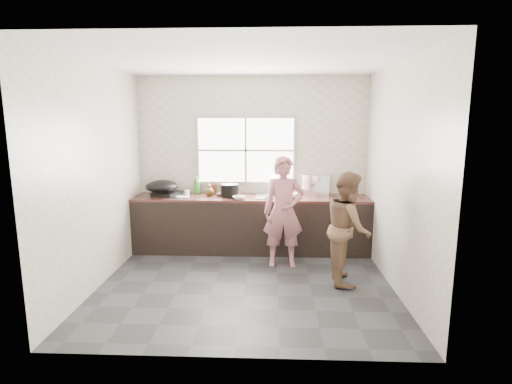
{
  "coord_description": "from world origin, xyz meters",
  "views": [
    {
      "loc": [
        0.33,
        -4.72,
        2.02
      ],
      "look_at": [
        0.1,
        0.65,
        1.05
      ],
      "focal_mm": 28.0,
      "sensor_mm": 36.0,
      "label": 1
    }
  ],
  "objects_px": {
    "bowl_crabs": "(290,196)",
    "pot_lid_left": "(180,197)",
    "burner": "(167,193)",
    "pot_lid_right": "(177,195)",
    "cutting_board": "(229,194)",
    "glass_jar": "(187,193)",
    "wok": "(162,186)",
    "woman": "(284,215)",
    "bottle_brown_short": "(210,191)",
    "bowl_held": "(270,196)",
    "plate_food": "(183,197)",
    "person_side": "(348,227)",
    "bottle_brown_tall": "(213,187)",
    "bottle_green": "(197,185)",
    "bowl_mince": "(239,198)",
    "dish_rack": "(317,185)",
    "black_pot": "(230,190)"
  },
  "relations": [
    {
      "from": "person_side",
      "to": "bowl_held",
      "type": "xyz_separation_m",
      "value": [
        -0.98,
        1.05,
        0.19
      ]
    },
    {
      "from": "woman",
      "to": "bottle_brown_tall",
      "type": "height_order",
      "value": "woman"
    },
    {
      "from": "bottle_brown_tall",
      "to": "plate_food",
      "type": "bearing_deg",
      "value": -142.12
    },
    {
      "from": "plate_food",
      "to": "bottle_green",
      "type": "xyz_separation_m",
      "value": [
        0.16,
        0.32,
        0.13
      ]
    },
    {
      "from": "bowl_crabs",
      "to": "pot_lid_left",
      "type": "distance_m",
      "value": 1.67
    },
    {
      "from": "cutting_board",
      "to": "bowl_held",
      "type": "xyz_separation_m",
      "value": [
        0.65,
        -0.21,
        0.02
      ]
    },
    {
      "from": "bottle_brown_short",
      "to": "pot_lid_right",
      "type": "relative_size",
      "value": 0.57
    },
    {
      "from": "bottle_green",
      "to": "bottle_brown_short",
      "type": "relative_size",
      "value": 1.78
    },
    {
      "from": "bowl_held",
      "to": "bowl_crabs",
      "type": "bearing_deg",
      "value": 5.07
    },
    {
      "from": "person_side",
      "to": "pot_lid_right",
      "type": "height_order",
      "value": "person_side"
    },
    {
      "from": "woman",
      "to": "wok",
      "type": "distance_m",
      "value": 1.98
    },
    {
      "from": "bottle_green",
      "to": "burner",
      "type": "distance_m",
      "value": 0.49
    },
    {
      "from": "cutting_board",
      "to": "bowl_crabs",
      "type": "relative_size",
      "value": 1.89
    },
    {
      "from": "person_side",
      "to": "plate_food",
      "type": "bearing_deg",
      "value": 66.96
    },
    {
      "from": "glass_jar",
      "to": "dish_rack",
      "type": "height_order",
      "value": "dish_rack"
    },
    {
      "from": "pot_lid_right",
      "to": "wok",
      "type": "bearing_deg",
      "value": -158.56
    },
    {
      "from": "bottle_brown_tall",
      "to": "pot_lid_right",
      "type": "height_order",
      "value": "bottle_brown_tall"
    },
    {
      "from": "bowl_held",
      "to": "black_pot",
      "type": "bearing_deg",
      "value": 171.42
    },
    {
      "from": "cutting_board",
      "to": "bowl_mince",
      "type": "height_order",
      "value": "bowl_mince"
    },
    {
      "from": "pot_lid_right",
      "to": "bottle_brown_tall",
      "type": "bearing_deg",
      "value": 16.63
    },
    {
      "from": "cutting_board",
      "to": "glass_jar",
      "type": "distance_m",
      "value": 0.64
    },
    {
      "from": "bottle_green",
      "to": "bottle_brown_tall",
      "type": "bearing_deg",
      "value": 0.0
    },
    {
      "from": "burner",
      "to": "pot_lid_left",
      "type": "height_order",
      "value": "burner"
    },
    {
      "from": "bowl_mince",
      "to": "pot_lid_right",
      "type": "height_order",
      "value": "bowl_mince"
    },
    {
      "from": "person_side",
      "to": "glass_jar",
      "type": "xyz_separation_m",
      "value": [
        -2.26,
        1.15,
        0.2
      ]
    },
    {
      "from": "woman",
      "to": "glass_jar",
      "type": "bearing_deg",
      "value": 155.04
    },
    {
      "from": "person_side",
      "to": "bowl_held",
      "type": "height_order",
      "value": "person_side"
    },
    {
      "from": "woman",
      "to": "bottle_green",
      "type": "height_order",
      "value": "woman"
    },
    {
      "from": "bowl_crabs",
      "to": "pot_lid_left",
      "type": "bearing_deg",
      "value": -178.21
    },
    {
      "from": "bottle_brown_short",
      "to": "dish_rack",
      "type": "height_order",
      "value": "dish_rack"
    },
    {
      "from": "burner",
      "to": "pot_lid_right",
      "type": "relative_size",
      "value": 1.32
    },
    {
      "from": "pot_lid_right",
      "to": "bowl_crabs",
      "type": "bearing_deg",
      "value": -4.84
    },
    {
      "from": "black_pot",
      "to": "pot_lid_right",
      "type": "height_order",
      "value": "black_pot"
    },
    {
      "from": "woman",
      "to": "bowl_crabs",
      "type": "height_order",
      "value": "woman"
    },
    {
      "from": "person_side",
      "to": "bowl_mince",
      "type": "height_order",
      "value": "person_side"
    },
    {
      "from": "bowl_held",
      "to": "burner",
      "type": "height_order",
      "value": "bowl_held"
    },
    {
      "from": "wok",
      "to": "dish_rack",
      "type": "bearing_deg",
      "value": 5.82
    },
    {
      "from": "glass_jar",
      "to": "woman",
      "type": "bearing_deg",
      "value": -22.8
    },
    {
      "from": "bowl_crabs",
      "to": "burner",
      "type": "height_order",
      "value": "bowl_crabs"
    },
    {
      "from": "bowl_held",
      "to": "plate_food",
      "type": "bearing_deg",
      "value": 179.52
    },
    {
      "from": "bowl_mince",
      "to": "wok",
      "type": "distance_m",
      "value": 1.23
    },
    {
      "from": "woman",
      "to": "bottle_brown_short",
      "type": "height_order",
      "value": "woman"
    },
    {
      "from": "bottle_brown_tall",
      "to": "bottle_brown_short",
      "type": "bearing_deg",
      "value": -96.75
    },
    {
      "from": "wok",
      "to": "pot_lid_left",
      "type": "height_order",
      "value": "wok"
    },
    {
      "from": "bowl_held",
      "to": "black_pot",
      "type": "xyz_separation_m",
      "value": [
        -0.62,
        0.09,
        0.06
      ]
    },
    {
      "from": "bowl_crabs",
      "to": "pot_lid_right",
      "type": "relative_size",
      "value": 0.68
    },
    {
      "from": "bottle_brown_tall",
      "to": "wok",
      "type": "distance_m",
      "value": 0.79
    },
    {
      "from": "woman",
      "to": "dish_rack",
      "type": "relative_size",
      "value": 3.39
    },
    {
      "from": "cutting_board",
      "to": "dish_rack",
      "type": "xyz_separation_m",
      "value": [
        1.39,
        0.12,
        0.14
      ]
    },
    {
      "from": "woman",
      "to": "pot_lid_left",
      "type": "distance_m",
      "value": 1.64
    }
  ]
}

